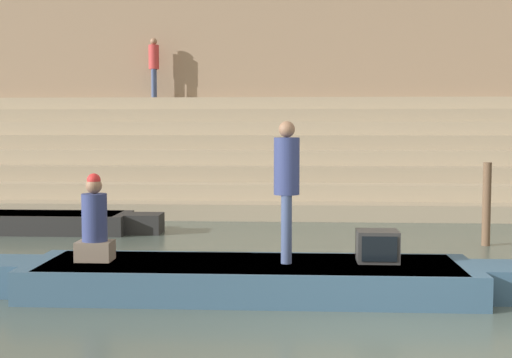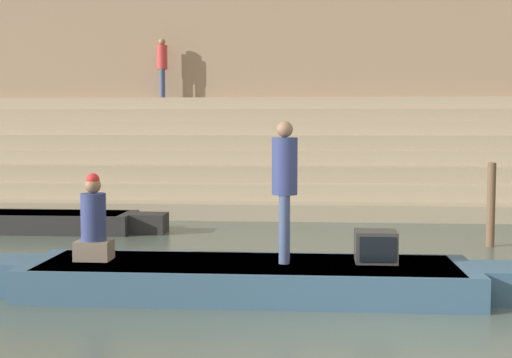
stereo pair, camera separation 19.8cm
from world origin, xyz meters
TOP-DOWN VIEW (x-y plane):
  - ground_plane at (0.00, 0.00)m, footprint 120.00×120.00m
  - ghat_steps at (0.00, 12.27)m, footprint 36.00×6.13m
  - back_wall at (0.00, 15.04)m, footprint 34.20×1.28m
  - rowboat_main at (-1.75, 1.92)m, footprint 6.74×1.55m
  - person_standing at (-1.32, 1.98)m, footprint 0.30×0.30m
  - person_rowing at (-3.61, 1.95)m, footprint 0.42×0.33m
  - tv_set at (-0.24, 2.06)m, footprint 0.49×0.42m
  - moored_boat_shore at (-6.61, 6.62)m, footprint 5.81×1.06m
  - mooring_post at (1.95, 5.59)m, footprint 0.14×0.14m
  - person_on_steps at (-5.31, 14.06)m, footprint 0.30×0.30m

SIDE VIEW (x-z plane):
  - ground_plane at x=0.00m, z-range 0.00..0.00m
  - moored_boat_shore at x=-6.61m, z-range 0.01..0.38m
  - rowboat_main at x=-1.75m, z-range 0.01..0.40m
  - tv_set at x=-0.24m, z-range 0.39..0.76m
  - mooring_post at x=1.95m, z-range 0.00..1.39m
  - person_rowing at x=-3.61m, z-range 0.29..1.34m
  - ghat_steps at x=0.00m, z-range -0.41..2.38m
  - person_standing at x=-1.32m, z-range 0.52..2.19m
  - person_on_steps at x=-5.31m, z-range 2.93..4.63m
  - back_wall at x=0.00m, z-range -0.03..9.73m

